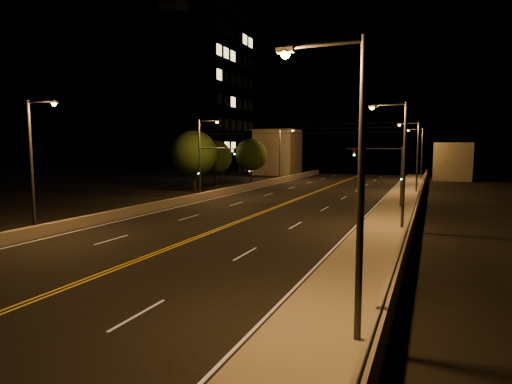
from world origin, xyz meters
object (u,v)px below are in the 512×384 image
at_px(streetlight_0, 351,172).
at_px(building_tower, 174,95).
at_px(streetlight_1, 400,157).
at_px(traffic_signal_left, 208,166).
at_px(streetlight_3, 420,151).
at_px(tree_1, 215,157).
at_px(streetlight_4, 34,158).
at_px(streetlight_6, 281,151).
at_px(tree_2, 251,155).
at_px(traffic_signal_right, 390,169).
at_px(streetlight_5, 202,153).
at_px(streetlight_2, 415,152).
at_px(tree_0, 194,153).

xyz_separation_m(streetlight_0, building_tower, (-40.49, 53.29, 9.76)).
distance_m(streetlight_1, traffic_signal_left, 22.77).
distance_m(streetlight_1, streetlight_3, 44.03).
bearing_deg(streetlight_1, tree_1, 137.01).
height_order(streetlight_3, streetlight_4, same).
bearing_deg(streetlight_6, tree_1, -116.91).
xyz_separation_m(streetlight_0, tree_2, (-25.25, 52.00, -0.61)).
bearing_deg(streetlight_6, streetlight_1, -60.29).
distance_m(building_tower, tree_2, 18.48).
distance_m(traffic_signal_left, building_tower, 33.82).
relative_size(streetlight_0, building_tower, 0.28).
xyz_separation_m(streetlight_4, traffic_signal_right, (19.87, 20.60, -1.36)).
distance_m(streetlight_1, streetlight_6, 43.22).
relative_size(streetlight_1, streetlight_4, 1.00).
bearing_deg(streetlight_5, streetlight_6, 90.00).
relative_size(streetlight_6, traffic_signal_right, 1.51).
distance_m(streetlight_4, building_tower, 50.12).
height_order(streetlight_0, streetlight_5, same).
relative_size(streetlight_5, traffic_signal_right, 1.51).
xyz_separation_m(streetlight_2, tree_1, (-27.47, 0.78, -0.87)).
distance_m(streetlight_5, traffic_signal_left, 1.93).
relative_size(streetlight_0, streetlight_3, 1.00).
xyz_separation_m(streetlight_4, streetlight_6, (0.00, 47.84, 0.00)).
bearing_deg(building_tower, tree_1, -35.85).
height_order(streetlight_2, building_tower, building_tower).
relative_size(streetlight_1, streetlight_5, 1.00).
xyz_separation_m(streetlight_3, building_tower, (-40.49, -9.02, 9.76)).
xyz_separation_m(streetlight_0, tree_0, (-25.81, 35.07, -0.16)).
bearing_deg(streetlight_1, streetlight_5, 152.77).
xyz_separation_m(streetlight_3, tree_0, (-25.81, -27.24, -0.16)).
height_order(streetlight_5, streetlight_6, same).
distance_m(streetlight_0, streetlight_6, 59.78).
height_order(streetlight_0, tree_0, streetlight_0).
distance_m(traffic_signal_left, tree_2, 23.97).
height_order(streetlight_3, tree_0, streetlight_3).
relative_size(traffic_signal_left, tree_1, 0.87).
height_order(streetlight_0, building_tower, building_tower).
bearing_deg(traffic_signal_right, tree_2, 135.33).
bearing_deg(streetlight_6, streetlight_3, 16.87).
relative_size(traffic_signal_right, tree_0, 0.74).
bearing_deg(streetlight_2, tree_1, 178.37).
height_order(traffic_signal_right, tree_2, tree_2).
bearing_deg(streetlight_5, traffic_signal_right, -2.10).
distance_m(streetlight_2, building_tower, 42.87).
relative_size(streetlight_2, tree_0, 1.12).
bearing_deg(streetlight_1, building_tower, 139.15).
bearing_deg(tree_0, streetlight_4, -80.78).
bearing_deg(traffic_signal_right, streetlight_0, -86.90).
bearing_deg(streetlight_1, streetlight_0, -90.00).
bearing_deg(streetlight_5, building_tower, 128.48).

